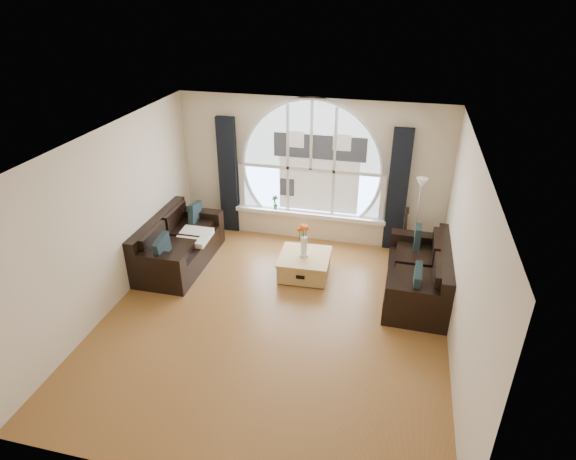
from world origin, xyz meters
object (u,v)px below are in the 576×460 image
object	(u,v)px
coffee_chest	(305,264)
vase_flowers	(304,235)
sofa_left	(179,243)
potted_plant	(275,202)
sofa_right	(418,273)
floor_lamp	(416,222)
guitar	(404,232)

from	to	relation	value
coffee_chest	vase_flowers	world-z (taller)	vase_flowers
sofa_left	coffee_chest	bearing A→B (deg)	3.59
sofa_left	vase_flowers	bearing A→B (deg)	3.63
sofa_left	vase_flowers	world-z (taller)	vase_flowers
coffee_chest	potted_plant	xyz separation A→B (m)	(-0.87, 1.34, 0.48)
sofa_right	floor_lamp	size ratio (longest dim) A/B	1.19
coffee_chest	floor_lamp	world-z (taller)	floor_lamp
sofa_left	potted_plant	distance (m)	2.03
sofa_right	potted_plant	xyz separation A→B (m)	(-2.73, 1.48, 0.29)
vase_flowers	potted_plant	distance (m)	1.59
sofa_left	guitar	xyz separation A→B (m)	(3.83, 1.11, 0.13)
vase_flowers	guitar	xyz separation A→B (m)	(1.62, 0.97, -0.23)
vase_flowers	guitar	distance (m)	1.90
vase_flowers	guitar	size ratio (longest dim) A/B	0.66
vase_flowers	floor_lamp	world-z (taller)	floor_lamp
sofa_right	guitar	xyz separation A→B (m)	(-0.26, 1.11, 0.13)
potted_plant	sofa_right	bearing A→B (deg)	-28.41
floor_lamp	sofa_right	bearing A→B (deg)	-85.39
coffee_chest	guitar	distance (m)	1.90
sofa_right	coffee_chest	xyz separation A→B (m)	(-1.86, 0.14, -0.19)
sofa_right	guitar	world-z (taller)	guitar
floor_lamp	potted_plant	xyz separation A→B (m)	(-2.65, 0.47, -0.11)
sofa_left	floor_lamp	distance (m)	4.15
sofa_right	floor_lamp	bearing A→B (deg)	95.67
coffee_chest	floor_lamp	distance (m)	2.07
floor_lamp	guitar	size ratio (longest dim) A/B	1.51
vase_flowers	guitar	world-z (taller)	vase_flowers
floor_lamp	potted_plant	world-z (taller)	floor_lamp
floor_lamp	potted_plant	bearing A→B (deg)	169.92
floor_lamp	potted_plant	size ratio (longest dim) A/B	5.78
potted_plant	sofa_left	bearing A→B (deg)	-132.53
sofa_right	potted_plant	size ratio (longest dim) A/B	6.90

